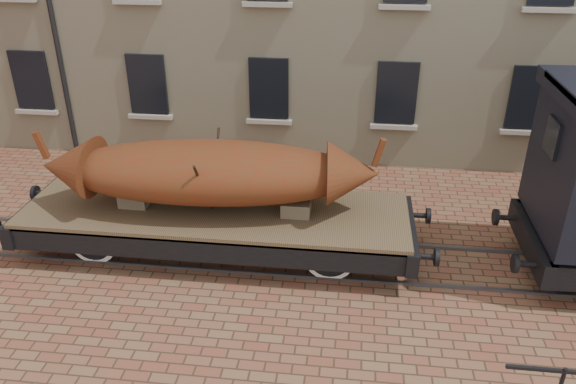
# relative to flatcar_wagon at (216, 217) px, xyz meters

# --- Properties ---
(ground) EXTENTS (90.00, 90.00, 0.00)m
(ground) POSITION_rel_flatcar_wagon_xyz_m (2.91, 0.00, -0.86)
(ground) COLOR brown
(rail_track) EXTENTS (30.00, 1.52, 0.06)m
(rail_track) POSITION_rel_flatcar_wagon_xyz_m (2.91, 0.00, -0.83)
(rail_track) COLOR #59595E
(rail_track) RESTS_ON ground
(flatcar_wagon) EXTENTS (9.10, 2.47, 1.37)m
(flatcar_wagon) POSITION_rel_flatcar_wagon_xyz_m (0.00, 0.00, 0.00)
(flatcar_wagon) COLOR brown
(flatcar_wagon) RESTS_ON ground
(iron_boat) EXTENTS (7.02, 2.30, 1.66)m
(iron_boat) POSITION_rel_flatcar_wagon_xyz_m (-0.07, 0.00, 1.07)
(iron_boat) COLOR #64210E
(iron_boat) RESTS_ON flatcar_wagon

